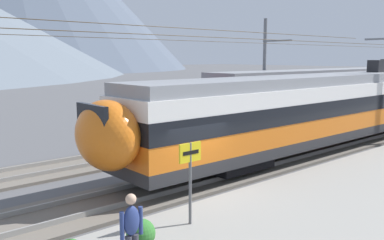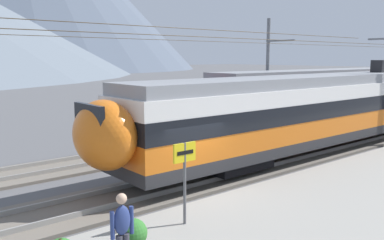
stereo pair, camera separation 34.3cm
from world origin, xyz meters
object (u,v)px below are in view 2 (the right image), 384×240
(catenary_mast_far_side, at_px, (270,69))
(potted_plant_by_shelter, at_px, (133,236))
(platform_sign, at_px, (185,165))
(train_near_platform, at_px, (335,106))
(train_far_track, at_px, (359,89))
(passenger_walking, at_px, (122,229))

(catenary_mast_far_side, xyz_separation_m, potted_plant_by_shelter, (-17.92, -11.23, -3.04))
(catenary_mast_far_side, distance_m, platform_sign, 19.13)
(train_near_platform, height_order, catenary_mast_far_side, catenary_mast_far_side)
(train_near_platform, height_order, train_far_track, same)
(train_near_platform, height_order, passenger_walking, train_near_platform)
(train_near_platform, relative_size, train_far_track, 0.84)
(train_far_track, bearing_deg, catenary_mast_far_side, 167.80)
(catenary_mast_far_side, bearing_deg, train_near_platform, -114.06)
(train_near_platform, xyz_separation_m, train_far_track, (11.81, 5.11, 0.01))
(train_near_platform, xyz_separation_m, potted_plant_by_shelter, (-14.80, -4.24, -1.38))
(platform_sign, xyz_separation_m, potted_plant_by_shelter, (-2.05, -0.74, -1.10))
(train_near_platform, distance_m, catenary_mast_far_side, 7.83)
(catenary_mast_far_side, xyz_separation_m, passenger_walking, (-18.43, -11.67, -2.60))
(train_far_track, xyz_separation_m, catenary_mast_far_side, (-8.69, 1.88, 1.65))
(train_far_track, distance_m, potted_plant_by_shelter, 28.24)
(train_near_platform, xyz_separation_m, passenger_walking, (-15.31, -4.68, -0.94))
(catenary_mast_far_side, distance_m, potted_plant_by_shelter, 21.37)
(passenger_walking, height_order, potted_plant_by_shelter, passenger_walking)
(platform_sign, height_order, potted_plant_by_shelter, platform_sign)
(platform_sign, distance_m, potted_plant_by_shelter, 2.44)
(catenary_mast_far_side, bearing_deg, potted_plant_by_shelter, -147.93)
(train_near_platform, relative_size, catenary_mast_far_side, 0.57)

